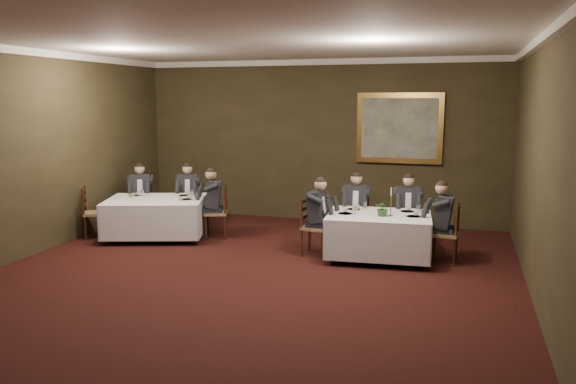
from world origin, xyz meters
The scene contains 27 objects.
ground centered at (0.00, 0.00, 0.00)m, with size 10.00×10.00×0.00m, color black.
ceiling centered at (0.00, 0.00, 3.50)m, with size 8.00×10.00×0.10m, color silver.
back_wall centered at (0.00, 5.00, 1.75)m, with size 8.00×0.10×3.50m, color #2E2717.
right_wall centered at (4.00, 0.00, 1.75)m, with size 0.10×10.00×3.50m, color #2E2717.
crown_molding centered at (0.00, 0.00, 3.44)m, with size 8.00×10.00×0.12m.
table_main centered at (1.73, 2.28, 0.45)m, with size 1.82×1.45×0.67m.
table_second centered at (-2.60, 2.46, 0.45)m, with size 2.20×1.92×0.67m.
chair_main_backleft centered at (1.20, 3.12, 0.28)m, with size 0.46×0.44×1.00m.
diner_main_backleft centered at (1.20, 3.11, 0.51)m, with size 0.43×0.50×1.35m.
chair_main_backright centered at (2.11, 3.20, 0.28)m, with size 0.50×0.48×1.00m.
diner_main_backright centered at (2.12, 3.19, 0.51)m, with size 0.47×0.53×1.35m.
chair_main_endleft centered at (0.65, 2.19, 0.28)m, with size 0.45×0.47×1.00m.
diner_main_endleft centered at (0.67, 2.19, 0.51)m, with size 0.51×0.44×1.35m.
chair_main_endright centered at (2.81, 2.38, 0.28)m, with size 0.45×0.47×1.00m.
diner_main_endright centered at (2.80, 2.38, 0.51)m, with size 0.51×0.44×1.35m.
chair_sec_backleft centered at (-3.37, 3.21, 0.28)m, with size 0.57×0.56×1.00m.
diner_sec_backleft centered at (-3.37, 3.20, 0.51)m, with size 0.56×0.60×1.35m.
chair_sec_backright centered at (-2.43, 3.52, 0.28)m, with size 0.54×0.53×1.00m.
diner_sec_backright centered at (-2.43, 3.51, 0.51)m, with size 0.52×0.58×1.35m.
chair_sec_endright centered at (-1.49, 2.83, 0.28)m, with size 0.55×0.56×1.00m.
diner_sec_endright centered at (-1.50, 2.83, 0.51)m, with size 0.59×0.54×1.35m.
chair_sec_endleft centered at (-3.71, 2.09, 0.28)m, with size 0.58×0.59×1.00m.
centerpiece centered at (1.82, 2.16, 0.91)m, with size 0.26×0.23×0.29m, color #2D5926.
candlestick centered at (1.93, 2.24, 0.94)m, with size 0.07×0.07×0.49m.
place_setting_table_main centered at (1.30, 2.63, 0.80)m, with size 0.33×0.31×0.14m.
place_setting_table_second centered at (-3.14, 2.70, 0.80)m, with size 0.33×0.31×0.14m.
painting centered at (1.73, 4.94, 2.07)m, with size 1.77×0.09×1.46m.
Camera 1 is at (3.02, -6.92, 2.67)m, focal length 35.00 mm.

